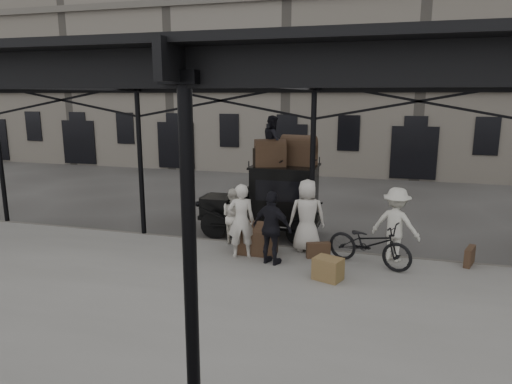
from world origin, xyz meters
TOP-DOWN VIEW (x-y plane):
  - ground at (0.00, 0.00)m, footprint 120.00×120.00m
  - platform at (0.00, -2.00)m, footprint 28.00×8.00m
  - canopy at (0.00, -1.72)m, footprint 22.50×9.00m
  - building_frontage at (0.00, 18.00)m, footprint 64.00×8.00m
  - taxi at (-1.31, 3.27)m, footprint 3.65×1.55m
  - porter_left at (-1.60, 0.87)m, footprint 0.81×0.68m
  - porter_midleft at (-2.10, 1.80)m, footprint 0.97×0.92m
  - porter_centre at (-0.08, 1.80)m, footprint 1.05×0.80m
  - porter_official at (-0.73, 0.60)m, footprint 1.15×0.75m
  - porter_right at (2.15, 1.66)m, footprint 1.35×1.03m
  - bicycle at (1.55, 1.13)m, footprint 2.22×1.41m
  - porter_roof at (-1.34, 3.18)m, footprint 0.72×0.83m
  - steamer_trunk_roof_near at (-1.39, 3.03)m, footprint 1.02×0.81m
  - steamer_trunk_roof_far at (-0.64, 3.48)m, footprint 1.08×0.77m
  - steamer_trunk_platform at (-1.27, 1.23)m, footprint 0.98×0.60m
  - wicker_hamper at (0.71, -0.01)m, footprint 0.72×0.63m
  - suitcase_upright at (3.91, 1.80)m, footprint 0.34×0.62m
  - suitcase_flat at (0.31, 1.32)m, footprint 0.61×0.37m

SIDE VIEW (x-z plane):
  - ground at x=0.00m, z-range 0.00..0.00m
  - platform at x=0.00m, z-range 0.00..0.15m
  - suitcase_flat at x=0.31m, z-range 0.15..0.55m
  - suitcase_upright at x=3.91m, z-range 0.15..0.60m
  - wicker_hamper at x=0.71m, z-range 0.15..0.65m
  - steamer_trunk_platform at x=-1.27m, z-range 0.15..0.87m
  - bicycle at x=1.55m, z-range 0.15..1.25m
  - porter_midleft at x=-2.10m, z-range 0.15..1.72m
  - porter_official at x=-0.73m, z-range 0.15..1.96m
  - porter_right at x=2.15m, z-range 0.15..2.00m
  - porter_left at x=-1.60m, z-range 0.15..2.04m
  - porter_centre at x=-0.08m, z-range 0.15..2.07m
  - taxi at x=-1.31m, z-range 0.11..2.29m
  - steamer_trunk_roof_near at x=-1.39m, z-range 2.18..2.83m
  - steamer_trunk_roof_far at x=-0.64m, z-range 2.18..2.91m
  - porter_roof at x=-1.34m, z-range 2.18..3.63m
  - canopy at x=0.00m, z-range 2.23..6.97m
  - building_frontage at x=0.00m, z-range 0.00..14.00m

